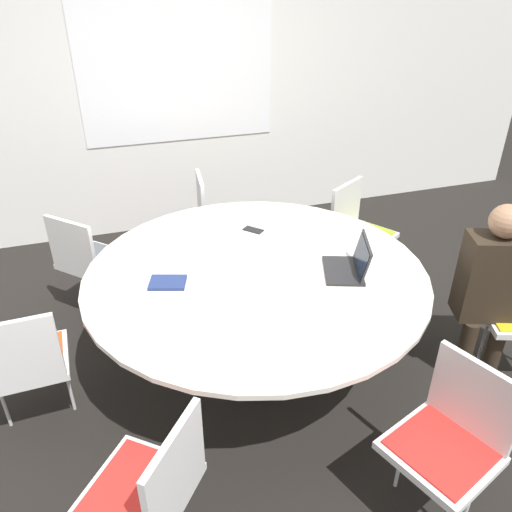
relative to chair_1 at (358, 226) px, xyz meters
The scene contains 14 objects.
ground_plane 1.46m from the chair_1, 145.86° to the right, with size 16.00×16.00×0.00m, color black.
wall_back 2.11m from the chair_1, 125.89° to the left, with size 8.00×0.07×2.70m.
conference_table 1.38m from the chair_1, 145.86° to the right, with size 2.09×2.09×0.75m.
chair_1 is the anchor object (origin of this frame).
chair_2 1.21m from the chair_1, 150.27° to the left, with size 0.47×0.48×0.85m.
chair_3 2.14m from the chair_1, behind, with size 0.61×0.61×0.85m.
chair_4 2.66m from the chair_1, 160.33° to the right, with size 0.46×0.44×0.85m.
chair_5 2.71m from the chair_1, 136.14° to the right, with size 0.60×0.61×0.85m.
chair_6 2.13m from the chair_1, 106.70° to the right, with size 0.54×0.56×0.85m.
person_0 1.31m from the chair_1, 80.99° to the right, with size 0.41×0.34×1.20m.
laptop 1.17m from the chair_1, 121.65° to the right, with size 0.34×0.39×0.21m.
spiral_notebook 1.86m from the chair_1, 155.68° to the right, with size 0.25×0.21×0.02m.
cell_phone 1.05m from the chair_1, 165.57° to the right, with size 0.15×0.15×0.01m.
handbag 1.89m from the chair_1, 157.61° to the left, with size 0.36×0.16×0.28m.
Camera 1 is at (-0.81, -2.48, 2.34)m, focal length 35.00 mm.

